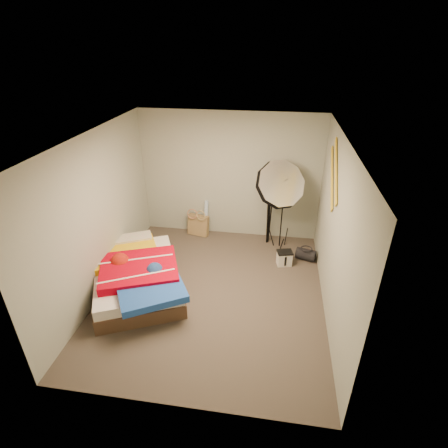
% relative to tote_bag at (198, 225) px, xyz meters
% --- Properties ---
extents(floor, '(4.00, 4.00, 0.00)m').
position_rel_tote_bag_xyz_m(floor, '(0.63, -1.83, -0.21)').
color(floor, '#4A3F38').
rests_on(floor, ground).
extents(ceiling, '(4.00, 4.00, 0.00)m').
position_rel_tote_bag_xyz_m(ceiling, '(0.63, -1.83, 2.29)').
color(ceiling, silver).
rests_on(ceiling, wall_back).
extents(wall_back, '(3.50, 0.00, 3.50)m').
position_rel_tote_bag_xyz_m(wall_back, '(0.63, 0.17, 1.04)').
color(wall_back, gray).
rests_on(wall_back, floor).
extents(wall_front, '(3.50, 0.00, 3.50)m').
position_rel_tote_bag_xyz_m(wall_front, '(0.63, -3.83, 1.04)').
color(wall_front, gray).
rests_on(wall_front, floor).
extents(wall_left, '(0.00, 4.00, 4.00)m').
position_rel_tote_bag_xyz_m(wall_left, '(-1.12, -1.83, 1.04)').
color(wall_left, gray).
rests_on(wall_left, floor).
extents(wall_right, '(0.00, 4.00, 4.00)m').
position_rel_tote_bag_xyz_m(wall_right, '(2.38, -1.83, 1.04)').
color(wall_right, gray).
rests_on(wall_right, floor).
extents(tote_bag, '(0.46, 0.28, 0.44)m').
position_rel_tote_bag_xyz_m(tote_bag, '(0.00, 0.00, 0.00)').
color(tote_bag, '#9C8153').
rests_on(tote_bag, floor).
extents(wrapping_roll, '(0.13, 0.22, 0.72)m').
position_rel_tote_bag_xyz_m(wrapping_roll, '(0.15, 0.07, 0.14)').
color(wrapping_roll, '#6092C6').
rests_on(wrapping_roll, floor).
extents(camera_case, '(0.29, 0.23, 0.25)m').
position_rel_tote_bag_xyz_m(camera_case, '(1.77, -0.85, -0.09)').
color(camera_case, silver).
rests_on(camera_case, floor).
extents(duffel_bag, '(0.40, 0.31, 0.21)m').
position_rel_tote_bag_xyz_m(duffel_bag, '(2.16, -0.62, -0.11)').
color(duffel_bag, black).
rests_on(duffel_bag, floor).
extents(wall_stripe_upper, '(0.02, 0.91, 0.78)m').
position_rel_tote_bag_xyz_m(wall_stripe_upper, '(2.36, -1.23, 1.74)').
color(wall_stripe_upper, gold).
rests_on(wall_stripe_upper, wall_right).
extents(wall_stripe_lower, '(0.02, 0.91, 0.78)m').
position_rel_tote_bag_xyz_m(wall_stripe_lower, '(2.36, -0.98, 1.54)').
color(wall_stripe_lower, gold).
rests_on(wall_stripe_lower, wall_right).
extents(bed, '(2.00, 2.21, 0.54)m').
position_rel_tote_bag_xyz_m(bed, '(-0.58, -1.90, 0.06)').
color(bed, '#4D3525').
rests_on(bed, floor).
extents(photo_umbrella, '(0.96, 0.93, 1.88)m').
position_rel_tote_bag_xyz_m(photo_umbrella, '(1.58, -0.37, 1.13)').
color(photo_umbrella, black).
rests_on(photo_umbrella, floor).
extents(camera_tripod, '(0.07, 0.07, 1.19)m').
position_rel_tote_bag_xyz_m(camera_tripod, '(1.43, -0.11, 0.47)').
color(camera_tripod, black).
rests_on(camera_tripod, floor).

